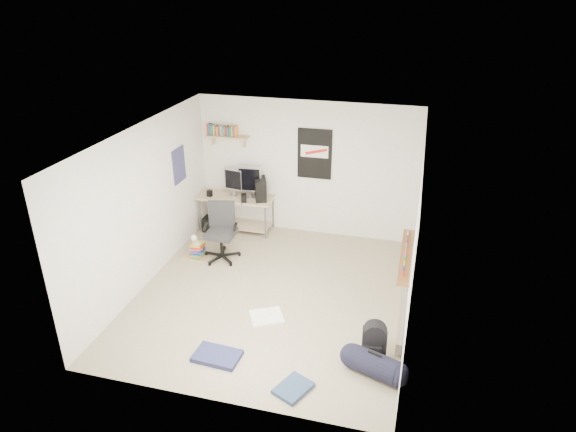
% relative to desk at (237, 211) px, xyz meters
% --- Properties ---
extents(floor, '(4.00, 4.50, 0.01)m').
position_rel_desk_xyz_m(floor, '(1.28, -2.00, -0.37)').
color(floor, gray).
rests_on(floor, ground).
extents(ceiling, '(4.00, 4.50, 0.01)m').
position_rel_desk_xyz_m(ceiling, '(1.28, -2.00, 2.14)').
color(ceiling, white).
rests_on(ceiling, ground).
extents(back_wall, '(4.00, 0.01, 2.50)m').
position_rel_desk_xyz_m(back_wall, '(1.28, 0.25, 0.89)').
color(back_wall, silver).
rests_on(back_wall, ground).
extents(left_wall, '(0.01, 4.50, 2.50)m').
position_rel_desk_xyz_m(left_wall, '(-0.72, -2.00, 0.89)').
color(left_wall, silver).
rests_on(left_wall, ground).
extents(right_wall, '(0.01, 4.50, 2.50)m').
position_rel_desk_xyz_m(right_wall, '(3.29, -2.00, 0.89)').
color(right_wall, silver).
rests_on(right_wall, ground).
extents(desk, '(1.54, 1.10, 0.64)m').
position_rel_desk_xyz_m(desk, '(0.00, 0.00, 0.00)').
color(desk, beige).
rests_on(desk, floor).
extents(monitor_left, '(0.38, 0.16, 0.40)m').
position_rel_desk_xyz_m(monitor_left, '(-0.04, 0.00, 0.48)').
color(monitor_left, '#AAA9AF').
rests_on(monitor_left, desk).
extents(monitor_right, '(0.44, 0.16, 0.47)m').
position_rel_desk_xyz_m(monitor_right, '(0.28, 0.00, 0.52)').
color(monitor_right, '#B7B5BB').
rests_on(monitor_right, desk).
extents(pc_tower, '(0.34, 0.46, 0.44)m').
position_rel_desk_xyz_m(pc_tower, '(0.49, -0.02, 0.50)').
color(pc_tower, black).
rests_on(pc_tower, desk).
extents(keyboard, '(0.43, 0.18, 0.02)m').
position_rel_desk_xyz_m(keyboard, '(-0.20, -0.13, 0.29)').
color(keyboard, black).
rests_on(keyboard, desk).
extents(speaker_left, '(0.10, 0.10, 0.17)m').
position_rel_desk_xyz_m(speaker_left, '(-0.47, -0.15, 0.36)').
color(speaker_left, black).
rests_on(speaker_left, desk).
extents(speaker_right, '(0.13, 0.13, 0.20)m').
position_rel_desk_xyz_m(speaker_right, '(0.24, -0.25, 0.38)').
color(speaker_right, black).
rests_on(speaker_right, desk).
extents(office_chair, '(0.78, 0.78, 0.99)m').
position_rel_desk_xyz_m(office_chair, '(0.14, -1.16, 0.12)').
color(office_chair, '#27272A').
rests_on(office_chair, floor).
extents(wall_shelf, '(0.80, 0.22, 0.24)m').
position_rel_desk_xyz_m(wall_shelf, '(-0.17, 0.14, 1.42)').
color(wall_shelf, tan).
rests_on(wall_shelf, back_wall).
extents(poster_back_wall, '(0.62, 0.03, 0.92)m').
position_rel_desk_xyz_m(poster_back_wall, '(1.43, 0.23, 1.19)').
color(poster_back_wall, black).
rests_on(poster_back_wall, back_wall).
extents(poster_left_wall, '(0.02, 0.42, 0.60)m').
position_rel_desk_xyz_m(poster_left_wall, '(-0.70, -0.80, 1.14)').
color(poster_left_wall, navy).
rests_on(poster_left_wall, left_wall).
extents(window, '(0.10, 1.50, 1.26)m').
position_rel_desk_xyz_m(window, '(3.23, -1.70, 1.08)').
color(window, brown).
rests_on(window, right_wall).
extents(baseboard_heater, '(0.08, 2.50, 0.18)m').
position_rel_desk_xyz_m(baseboard_heater, '(3.24, -1.70, -0.28)').
color(baseboard_heater, '#B7B2A8').
rests_on(baseboard_heater, floor).
extents(backpack, '(0.33, 0.28, 0.41)m').
position_rel_desk_xyz_m(backpack, '(2.93, -3.03, -0.16)').
color(backpack, black).
rests_on(backpack, floor).
extents(duffel_bag, '(0.39, 0.39, 0.61)m').
position_rel_desk_xyz_m(duffel_bag, '(2.97, -3.37, -0.22)').
color(duffel_bag, black).
rests_on(duffel_bag, floor).
extents(tshirt, '(0.58, 0.55, 0.04)m').
position_rel_desk_xyz_m(tshirt, '(1.38, -2.60, -0.34)').
color(tshirt, white).
rests_on(tshirt, floor).
extents(jeans_a, '(0.61, 0.41, 0.06)m').
position_rel_desk_xyz_m(jeans_a, '(1.01, -3.57, -0.33)').
color(jeans_a, '#23264F').
rests_on(jeans_a, floor).
extents(jeans_b, '(0.48, 0.53, 0.05)m').
position_rel_desk_xyz_m(jeans_b, '(2.09, -3.86, -0.34)').
color(jeans_b, navy).
rests_on(jeans_b, floor).
extents(book_stack, '(0.48, 0.39, 0.33)m').
position_rel_desk_xyz_m(book_stack, '(-0.30, -1.21, -0.21)').
color(book_stack, brown).
rests_on(book_stack, floor).
extents(desk_lamp, '(0.17, 0.22, 0.19)m').
position_rel_desk_xyz_m(desk_lamp, '(-0.28, -1.23, 0.02)').
color(desk_lamp, silver).
rests_on(desk_lamp, book_stack).
extents(subwoofer, '(0.25, 0.25, 0.28)m').
position_rel_desk_xyz_m(subwoofer, '(-0.47, -0.21, -0.22)').
color(subwoofer, black).
rests_on(subwoofer, floor).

